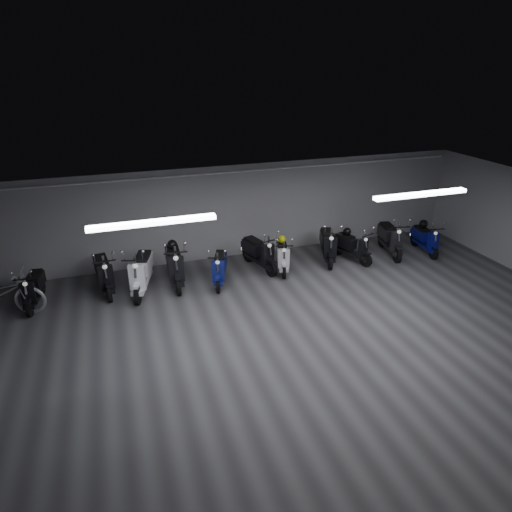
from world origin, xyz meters
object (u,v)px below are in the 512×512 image
object	(u,v)px
scooter_0	(32,283)
scooter_3	(174,259)
scooter_10	(426,235)
helmet_3	(282,239)
helmet_2	(347,232)
scooter_1	(103,268)
scooter_6	(282,251)
scooter_8	(352,242)
scooter_4	(220,263)
scooter_5	(259,248)
scooter_2	(141,266)
scooter_9	(391,233)
helmet_1	(424,224)
scooter_7	(328,240)
helmet_0	(172,244)

from	to	relation	value
scooter_0	scooter_3	xyz separation A→B (m)	(3.44, 0.05, 0.13)
scooter_10	helmet_3	world-z (taller)	scooter_10
helmet_3	helmet_2	bearing A→B (deg)	-1.65
scooter_1	scooter_6	distance (m)	4.84
scooter_6	scooter_8	world-z (taller)	scooter_8
scooter_8	helmet_2	xyz separation A→B (m)	(-0.08, 0.21, 0.26)
scooter_1	scooter_3	distance (m)	1.81
scooter_4	scooter_5	world-z (taller)	scooter_5
scooter_1	scooter_2	size ratio (longest dim) A/B	0.93
scooter_9	helmet_1	distance (m)	1.16
scooter_10	scooter_5	bearing A→B (deg)	-178.91
scooter_5	helmet_2	bearing A→B (deg)	-17.79
scooter_6	helmet_1	size ratio (longest dim) A/B	6.08
scooter_7	helmet_3	bearing A→B (deg)	-162.78
helmet_0	scooter_9	bearing A→B (deg)	-3.42
scooter_7	scooter_0	bearing A→B (deg)	-160.37
scooter_6	helmet_1	world-z (taller)	scooter_6
scooter_2	scooter_5	xyz separation A→B (m)	(3.30, 0.33, -0.06)
scooter_6	helmet_3	size ratio (longest dim) A/B	6.80
scooter_3	scooter_10	distance (m)	7.72
scooter_6	scooter_2	bearing A→B (deg)	-162.94
scooter_6	helmet_2	xyz separation A→B (m)	(2.12, 0.15, 0.27)
helmet_3	scooter_3	bearing A→B (deg)	-178.14
scooter_2	scooter_7	world-z (taller)	scooter_2
scooter_4	helmet_2	size ratio (longest dim) A/B	6.77
scooter_4	scooter_6	size ratio (longest dim) A/B	1.01
scooter_2	scooter_1	bearing A→B (deg)	177.57
scooter_6	scooter_8	bearing A→B (deg)	14.87
scooter_5	scooter_7	distance (m)	2.13
scooter_1	helmet_2	distance (m)	6.95
scooter_8	scooter_9	world-z (taller)	scooter_9
scooter_0	scooter_3	size ratio (longest dim) A/B	0.82
scooter_3	helmet_2	distance (m)	5.15
scooter_1	helmet_2	bearing A→B (deg)	-8.20
scooter_2	scooter_9	xyz separation A→B (m)	(7.46, 0.04, -0.03)
scooter_6	scooter_1	bearing A→B (deg)	-166.73
scooter_2	helmet_3	xyz separation A→B (m)	(3.97, 0.26, 0.13)
scooter_4	helmet_0	world-z (taller)	scooter_4
scooter_8	helmet_2	bearing A→B (deg)	90.00
scooter_0	scooter_5	bearing A→B (deg)	9.55
helmet_0	scooter_8	bearing A→B (deg)	-4.82
scooter_10	helmet_2	size ratio (longest dim) A/B	6.66
scooter_1	scooter_4	world-z (taller)	scooter_1
scooter_1	helmet_3	xyz separation A→B (m)	(4.89, -0.04, 0.18)
scooter_3	scooter_8	bearing A→B (deg)	0.79
scooter_3	scooter_5	size ratio (longest dim) A/B	1.10
scooter_0	scooter_1	size ratio (longest dim) A/B	0.88
scooter_3	scooter_4	distance (m)	1.20
scooter_6	scooter_10	distance (m)	4.69
scooter_8	helmet_1	xyz separation A→B (m)	(2.51, 0.05, 0.26)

